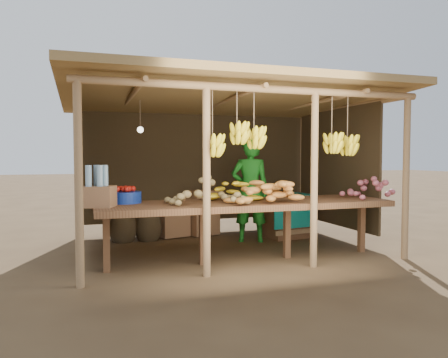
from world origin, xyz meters
name	(u,v)px	position (x,y,z in m)	size (l,w,h in m)	color
ground	(224,247)	(0.00, 0.00, 0.00)	(60.00, 60.00, 0.00)	brown
stall_structure	(228,122)	(0.04, -0.06, 1.91)	(4.70, 3.50, 2.43)	#A07A52
counter	(246,206)	(0.00, -0.95, 0.74)	(3.90, 1.05, 0.80)	brown
potato_heap	(207,190)	(-0.58, -1.11, 0.98)	(0.94, 0.56, 0.36)	olive
sweet_potato_heap	(266,189)	(0.21, -1.14, 0.98)	(1.03, 0.62, 0.36)	#C37C32
onion_heap	(372,185)	(1.90, -1.05, 0.98)	(0.89, 0.53, 0.36)	#BC5B69
banana_pile	(233,188)	(-0.14, -0.84, 0.98)	(0.67, 0.40, 0.35)	yellow
tomato_basin	(125,196)	(-1.54, -0.65, 0.89)	(0.41, 0.41, 0.22)	navy
bottle_box	(97,191)	(-1.90, -1.00, 0.99)	(0.47, 0.42, 0.50)	#926441
vendor	(250,190)	(0.54, 0.28, 0.84)	(0.62, 0.40, 1.69)	#1B7C1E
tarp_crate	(286,214)	(1.28, 0.48, 0.40)	(0.91, 0.81, 0.97)	brown
carton_stack	(193,217)	(-0.23, 1.06, 0.34)	(1.11, 0.51, 0.77)	#926441
burlap_sacks	(136,225)	(-1.24, 0.89, 0.26)	(0.86, 0.45, 0.61)	#41321E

